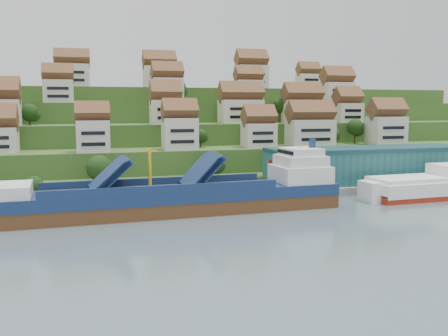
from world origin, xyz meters
name	(u,v)px	position (x,y,z in m)	size (l,w,h in m)	color
ground	(209,211)	(0.00, 0.00, 0.00)	(300.00, 300.00, 0.00)	slate
quay	(268,191)	(20.00, 15.00, 1.10)	(180.00, 14.00, 2.20)	gray
hillside	(149,137)	(0.00, 103.55, 10.66)	(260.00, 128.00, 31.00)	#2D4C1E
hillside_village	(181,106)	(5.10, 58.80, 23.80)	(156.85, 64.36, 29.32)	beige
hillside_trees	(154,132)	(-6.24, 42.94, 16.02)	(142.28, 62.81, 31.25)	#1D3C14
warehouse	(369,164)	(52.00, 17.00, 7.20)	(60.00, 15.00, 10.00)	#225A5C
flagpole	(268,173)	(18.11, 10.00, 6.88)	(1.28, 0.16, 8.00)	gray
cargo_ship	(178,198)	(-7.19, -0.10, 3.33)	(79.41, 15.13, 17.54)	#55331A
second_ship	(427,187)	(59.13, 0.60, 2.79)	(32.41, 13.33, 9.24)	maroon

